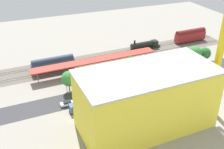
# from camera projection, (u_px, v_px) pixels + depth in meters

# --- Properties ---
(ground_plane) EXTENTS (181.12, 181.12, 0.00)m
(ground_plane) POSITION_uv_depth(u_px,v_px,m) (132.00, 81.00, 100.17)
(ground_plane) COLOR gray
(ground_plane) RESTS_ON ground
(rail_bed) EXTENTS (113.61, 17.71, 0.01)m
(rail_bed) POSITION_uv_depth(u_px,v_px,m) (110.00, 58.00, 117.83)
(rail_bed) COLOR #665E54
(rail_bed) RESTS_ON ground
(street_asphalt) EXTENTS (113.44, 12.81, 0.01)m
(street_asphalt) POSITION_uv_depth(u_px,v_px,m) (135.00, 85.00, 97.85)
(street_asphalt) COLOR #38383D
(street_asphalt) RESTS_ON ground
(track_rails) EXTENTS (113.14, 11.28, 0.12)m
(track_rails) POSITION_uv_depth(u_px,v_px,m) (110.00, 57.00, 117.75)
(track_rails) COLOR #9E9EA8
(track_rails) RESTS_ON ground
(platform_canopy_near) EXTENTS (49.59, 6.36, 4.55)m
(platform_canopy_near) POSITION_uv_depth(u_px,v_px,m) (96.00, 60.00, 105.96)
(platform_canopy_near) COLOR #B73328
(platform_canopy_near) RESTS_ON ground
(locomotive) EXTENTS (14.45, 3.06, 4.92)m
(locomotive) POSITION_uv_depth(u_px,v_px,m) (146.00, 45.00, 125.57)
(locomotive) COLOR black
(locomotive) RESTS_ON ground
(passenger_coach) EXTENTS (16.16, 3.58, 6.18)m
(passenger_coach) POSITION_uv_depth(u_px,v_px,m) (190.00, 35.00, 132.74)
(passenger_coach) COLOR black
(passenger_coach) RESTS_ON ground
(freight_coach_far) EXTENTS (16.62, 3.41, 5.77)m
(freight_coach_far) POSITION_uv_depth(u_px,v_px,m) (53.00, 64.00, 105.94)
(freight_coach_far) COLOR black
(freight_coach_far) RESTS_ON ground
(parked_car_0) EXTENTS (4.76, 1.88, 1.65)m
(parked_car_0) POSITION_uv_depth(u_px,v_px,m) (180.00, 79.00, 99.95)
(parked_car_0) COLOR black
(parked_car_0) RESTS_ON ground
(parked_car_1) EXTENTS (4.31, 1.86, 1.72)m
(parked_car_1) POSITION_uv_depth(u_px,v_px,m) (163.00, 84.00, 97.15)
(parked_car_1) COLOR black
(parked_car_1) RESTS_ON ground
(parked_car_2) EXTENTS (4.11, 2.02, 1.71)m
(parked_car_2) POSITION_uv_depth(u_px,v_px,m) (144.00, 86.00, 95.73)
(parked_car_2) COLOR black
(parked_car_2) RESTS_ON ground
(parked_car_3) EXTENTS (4.43, 1.92, 1.66)m
(parked_car_3) POSITION_uv_depth(u_px,v_px,m) (128.00, 91.00, 93.22)
(parked_car_3) COLOR black
(parked_car_3) RESTS_ON ground
(parked_car_4) EXTENTS (4.18, 1.75, 1.70)m
(parked_car_4) POSITION_uv_depth(u_px,v_px,m) (109.00, 94.00, 91.52)
(parked_car_4) COLOR black
(parked_car_4) RESTS_ON ground
(parked_car_5) EXTENTS (4.34, 2.06, 1.77)m
(parked_car_5) POSITION_uv_depth(u_px,v_px,m) (89.00, 98.00, 88.96)
(parked_car_5) COLOR black
(parked_car_5) RESTS_ON ground
(parked_car_6) EXTENTS (4.34, 1.90, 1.54)m
(parked_car_6) POSITION_uv_depth(u_px,v_px,m) (67.00, 103.00, 86.57)
(parked_car_6) COLOR black
(parked_car_6) RESTS_ON ground
(construction_building) EXTENTS (36.61, 18.09, 17.00)m
(construction_building) POSITION_uv_depth(u_px,v_px,m) (146.00, 100.00, 74.23)
(construction_building) COLOR yellow
(construction_building) RESTS_ON ground
(construction_roof_slab) EXTENTS (37.23, 18.71, 0.40)m
(construction_roof_slab) POSITION_uv_depth(u_px,v_px,m) (148.00, 71.00, 70.08)
(construction_roof_slab) COLOR #B7B2A8
(construction_roof_slab) RESTS_ON construction_building
(tower_crane) EXTENTS (3.60, 21.54, 35.77)m
(tower_crane) POSITION_uv_depth(u_px,v_px,m) (218.00, 46.00, 76.63)
(tower_crane) COLOR gray
(tower_crane) RESTS_ON ground
(box_truck_0) EXTENTS (9.79, 2.65, 3.46)m
(box_truck_0) POSITION_uv_depth(u_px,v_px,m) (86.00, 105.00, 84.24)
(box_truck_0) COLOR black
(box_truck_0) RESTS_ON ground
(street_tree_0) EXTENTS (6.15, 6.15, 8.41)m
(street_tree_0) POSITION_uv_depth(u_px,v_px,m) (194.00, 54.00, 108.60)
(street_tree_0) COLOR brown
(street_tree_0) RESTS_ON ground
(street_tree_1) EXTENTS (5.89, 5.89, 8.62)m
(street_tree_1) POSITION_uv_depth(u_px,v_px,m) (131.00, 65.00, 99.40)
(street_tree_1) COLOR brown
(street_tree_1) RESTS_ON ground
(street_tree_2) EXTENTS (4.11, 4.11, 7.47)m
(street_tree_2) POSITION_uv_depth(u_px,v_px,m) (109.00, 70.00, 96.62)
(street_tree_2) COLOR brown
(street_tree_2) RESTS_ON ground
(street_tree_3) EXTENTS (4.77, 4.77, 7.31)m
(street_tree_3) POSITION_uv_depth(u_px,v_px,m) (205.00, 53.00, 109.95)
(street_tree_3) COLOR brown
(street_tree_3) RESTS_ON ground
(street_tree_4) EXTENTS (5.13, 5.13, 7.41)m
(street_tree_4) POSITION_uv_depth(u_px,v_px,m) (69.00, 79.00, 92.05)
(street_tree_4) COLOR brown
(street_tree_4) RESTS_ON ground
(street_tree_5) EXTENTS (4.59, 4.59, 7.73)m
(street_tree_5) POSITION_uv_depth(u_px,v_px,m) (85.00, 75.00, 93.12)
(street_tree_5) COLOR brown
(street_tree_5) RESTS_ON ground
(traffic_light) EXTENTS (0.50, 0.36, 6.88)m
(traffic_light) POSITION_uv_depth(u_px,v_px,m) (66.00, 81.00, 91.45)
(traffic_light) COLOR #333333
(traffic_light) RESTS_ON ground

